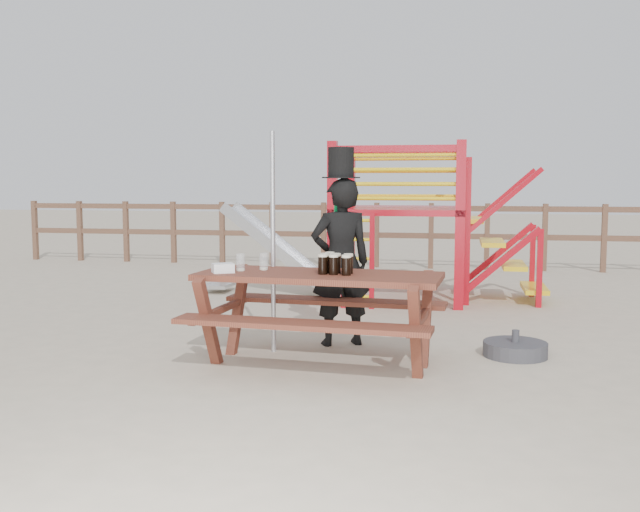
% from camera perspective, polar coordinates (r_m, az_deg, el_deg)
% --- Properties ---
extents(ground, '(60.00, 60.00, 0.00)m').
position_cam_1_polar(ground, '(6.42, 1.96, -8.39)').
color(ground, '#B9AA90').
rests_on(ground, ground).
extents(back_fence, '(15.09, 0.09, 1.20)m').
position_cam_1_polar(back_fence, '(13.21, 6.71, 2.23)').
color(back_fence, brown).
rests_on(back_fence, ground).
extents(playground_fort, '(4.71, 1.84, 2.10)m').
position_cam_1_polar(playground_fort, '(9.77, 5.98, 2.90)').
color(playground_fort, '#B00B18').
rests_on(playground_fort, ground).
extents(picnic_table, '(2.18, 1.59, 0.81)m').
position_cam_1_polar(picnic_table, '(6.17, -0.10, -4.13)').
color(picnic_table, brown).
rests_on(picnic_table, ground).
extents(man_with_hat, '(0.70, 0.60, 1.92)m').
position_cam_1_polar(man_with_hat, '(6.90, 1.67, -0.12)').
color(man_with_hat, black).
rests_on(man_with_hat, ground).
extents(metal_pole, '(0.05, 0.05, 2.05)m').
position_cam_1_polar(metal_pole, '(6.61, -3.78, 1.05)').
color(metal_pole, '#B2B2B7').
rests_on(metal_pole, ground).
extents(parasol_base, '(0.58, 0.58, 0.25)m').
position_cam_1_polar(parasol_base, '(6.80, 15.35, -7.19)').
color(parasol_base, '#36363B').
rests_on(parasol_base, ground).
extents(paper_bag, '(0.23, 0.21, 0.08)m').
position_cam_1_polar(paper_bag, '(6.22, -7.78, -0.96)').
color(paper_bag, white).
rests_on(paper_bag, picnic_table).
extents(stout_pints, '(0.29, 0.31, 0.17)m').
position_cam_1_polar(stout_pints, '(6.09, 1.17, -0.61)').
color(stout_pints, black).
rests_on(stout_pints, picnic_table).
extents(empty_glasses, '(0.26, 0.19, 0.15)m').
position_cam_1_polar(empty_glasses, '(6.35, -5.45, -0.53)').
color(empty_glasses, silver).
rests_on(empty_glasses, picnic_table).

